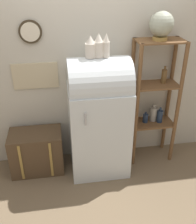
% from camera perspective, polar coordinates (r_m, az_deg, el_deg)
% --- Properties ---
extents(ground_plane, '(12.00, 12.00, 0.00)m').
position_cam_1_polar(ground_plane, '(3.54, 0.76, -13.92)').
color(ground_plane, '#7A664C').
extents(wall_back, '(7.00, 0.09, 2.70)m').
position_cam_1_polar(wall_back, '(3.34, -0.87, 10.46)').
color(wall_back, beige).
rests_on(wall_back, ground_plane).
extents(refrigerator, '(0.73, 0.67, 1.53)m').
position_cam_1_polar(refrigerator, '(3.26, 0.16, -0.75)').
color(refrigerator, silver).
rests_on(refrigerator, ground_plane).
extents(suitcase_trunk, '(0.67, 0.42, 0.56)m').
position_cam_1_polar(suitcase_trunk, '(3.58, -13.14, -8.36)').
color(suitcase_trunk, brown).
rests_on(suitcase_trunk, ground_plane).
extents(shelf_unit, '(0.60, 0.35, 1.67)m').
position_cam_1_polar(shelf_unit, '(3.50, 12.20, 2.99)').
color(shelf_unit, brown).
rests_on(shelf_unit, ground_plane).
extents(globe, '(0.28, 0.28, 0.32)m').
position_cam_1_polar(globe, '(3.20, 13.65, 17.99)').
color(globe, '#AD8942').
rests_on(globe, shelf_unit).
extents(vase_left, '(0.12, 0.12, 0.24)m').
position_cam_1_polar(vase_left, '(2.93, -1.67, 13.85)').
color(vase_left, silver).
rests_on(vase_left, refrigerator).
extents(vase_center, '(0.11, 0.11, 0.26)m').
position_cam_1_polar(vase_center, '(2.94, 0.07, 14.12)').
color(vase_center, silver).
rests_on(vase_center, refrigerator).
extents(vase_right, '(0.08, 0.08, 0.26)m').
position_cam_1_polar(vase_right, '(2.94, 1.79, 14.11)').
color(vase_right, silver).
rests_on(vase_right, refrigerator).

